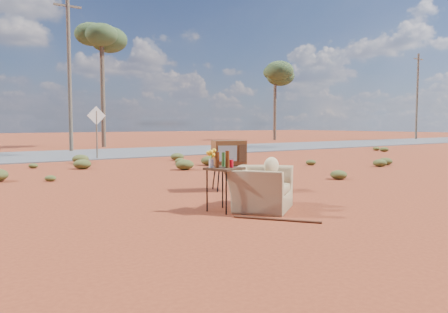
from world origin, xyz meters
TOP-DOWN VIEW (x-y plane):
  - ground at (0.00, 0.00)m, footprint 140.00×140.00m
  - highway at (0.00, 15.00)m, footprint 140.00×7.00m
  - armchair at (0.24, -0.07)m, footprint 1.41×1.44m
  - tv_unit at (1.00, 1.91)m, footprint 0.83×0.76m
  - side_table at (-0.45, 0.11)m, footprint 0.63×0.63m
  - rusty_bar at (-0.18, -0.97)m, footprint 0.84×1.11m
  - road_sign at (1.50, 12.00)m, footprint 0.78×0.06m
  - eucalyptus_center at (5.00, 21.00)m, footprint 3.20×3.20m
  - eucalyptus_right at (22.00, 24.00)m, footprint 3.20×3.20m
  - utility_pole_center at (2.00, 17.50)m, footprint 1.40×0.20m
  - utility_pole_east at (34.00, 17.50)m, footprint 1.40×0.20m
  - scrub_patch at (-0.82, 4.41)m, footprint 17.49×8.07m

SIDE VIEW (x-z plane):
  - ground at x=0.00m, z-range 0.00..0.00m
  - rusty_bar at x=-0.18m, z-range 0.00..0.04m
  - highway at x=0.00m, z-range 0.00..0.04m
  - scrub_patch at x=-0.82m, z-range -0.03..0.30m
  - armchair at x=0.24m, z-range -0.03..0.94m
  - side_table at x=-0.45m, z-range 0.24..1.28m
  - tv_unit at x=1.00m, z-range 0.27..1.37m
  - road_sign at x=1.50m, z-range 0.41..2.60m
  - utility_pole_center at x=2.00m, z-range 0.15..8.15m
  - utility_pole_east at x=34.00m, z-range 0.15..8.15m
  - eucalyptus_right at x=22.00m, z-range 2.39..9.49m
  - eucalyptus_center at x=5.00m, z-range 2.63..10.23m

